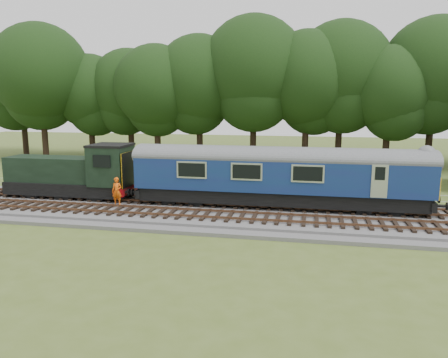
# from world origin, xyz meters

# --- Properties ---
(ground) EXTENTS (120.00, 120.00, 0.00)m
(ground) POSITION_xyz_m (0.00, 0.00, 0.00)
(ground) COLOR #485B21
(ground) RESTS_ON ground
(ballast) EXTENTS (70.00, 7.00, 0.35)m
(ballast) POSITION_xyz_m (0.00, 0.00, 0.17)
(ballast) COLOR #4C4C4F
(ballast) RESTS_ON ground
(track_north) EXTENTS (67.20, 2.40, 0.21)m
(track_north) POSITION_xyz_m (0.00, 1.40, 0.42)
(track_north) COLOR black
(track_north) RESTS_ON ballast
(track_south) EXTENTS (67.20, 2.40, 0.21)m
(track_south) POSITION_xyz_m (0.00, -1.60, 0.42)
(track_south) COLOR black
(track_south) RESTS_ON ballast
(fence) EXTENTS (64.00, 0.12, 1.00)m
(fence) POSITION_xyz_m (0.00, 4.50, 0.00)
(fence) COLOR #6B6054
(fence) RESTS_ON ground
(tree_line) EXTENTS (70.00, 8.00, 18.00)m
(tree_line) POSITION_xyz_m (0.00, 22.00, 0.00)
(tree_line) COLOR black
(tree_line) RESTS_ON ground
(dmu_railcar) EXTENTS (18.05, 2.86, 3.88)m
(dmu_railcar) POSITION_xyz_m (4.64, 1.40, 2.61)
(dmu_railcar) COLOR black
(dmu_railcar) RESTS_ON ground
(shunter_loco) EXTENTS (8.91, 2.60, 3.38)m
(shunter_loco) POSITION_xyz_m (-9.28, 1.40, 1.97)
(shunter_loco) COLOR black
(shunter_loco) RESTS_ON ground
(worker) EXTENTS (0.66, 0.43, 1.79)m
(worker) POSITION_xyz_m (-5.48, -0.20, 1.25)
(worker) COLOR #F45B0C
(worker) RESTS_ON ballast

